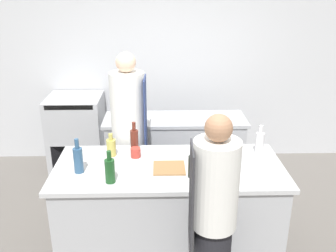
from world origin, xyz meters
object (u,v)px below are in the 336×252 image
object	(u,v)px
chef_at_prep_near	(213,217)
cup	(136,153)
bowl_prep_small	(231,158)
bottle_cooking_oil	(192,166)
bottle_wine	(260,142)
bottle_sauce	(110,170)
bowl_mixing_large	(214,167)
bottle_olive_oil	(111,147)
bottle_vinegar	(134,140)
bottle_water	(78,159)
oven_range	(77,133)
chef_at_stove	(129,135)

from	to	relation	value
chef_at_prep_near	cup	size ratio (longest dim) A/B	17.18
bowl_prep_small	bottle_cooking_oil	bearing A→B (deg)	-142.49
bottle_wine	bottle_sauce	size ratio (longest dim) A/B	0.99
bowl_mixing_large	chef_at_prep_near	bearing A→B (deg)	-98.16
bottle_olive_oil	bottle_vinegar	world-z (taller)	bottle_vinegar
bottle_vinegar	bottle_water	size ratio (longest dim) A/B	0.97
bottle_olive_oil	oven_range	bearing A→B (deg)	113.76
chef_at_stove	bowl_mixing_large	size ratio (longest dim) A/B	7.20
bottle_water	chef_at_prep_near	bearing A→B (deg)	-28.09
bottle_vinegar	bottle_cooking_oil	bearing A→B (deg)	-45.71
bottle_sauce	bottle_vinegar	bearing A→B (deg)	74.64
bowl_mixing_large	bowl_prep_small	bearing A→B (deg)	46.99
oven_range	bottle_water	world-z (taller)	bottle_water
oven_range	chef_at_stove	xyz separation A→B (m)	(0.80, -1.04, 0.39)
chef_at_prep_near	bottle_wine	bearing A→B (deg)	-29.79
bottle_wine	bottle_cooking_oil	xyz separation A→B (m)	(-0.69, -0.47, -0.00)
chef_at_stove	bottle_wine	distance (m)	1.37
oven_range	bottle_olive_oil	distance (m)	1.72
bowl_prep_small	cup	world-z (taller)	cup
bottle_sauce	bottle_water	xyz separation A→B (m)	(-0.29, 0.18, 0.01)
bottle_cooking_oil	bottle_water	xyz separation A→B (m)	(-0.98, 0.11, 0.02)
oven_range	cup	bearing A→B (deg)	-59.94
chef_at_prep_near	bowl_mixing_large	bearing A→B (deg)	-6.80
chef_at_stove	cup	size ratio (longest dim) A/B	19.02
bottle_water	cup	xyz separation A→B (m)	(0.48, 0.29, -0.08)
bottle_wine	bowl_prep_small	size ratio (longest dim) A/B	1.44
bottle_cooking_oil	bowl_prep_small	world-z (taller)	bottle_cooking_oil
chef_at_stove	bottle_vinegar	xyz separation A→B (m)	(0.08, -0.38, 0.11)
bottle_sauce	chef_at_prep_near	bearing A→B (deg)	-26.59
bottle_olive_oil	bottle_vinegar	bearing A→B (deg)	23.12
bottle_vinegar	bowl_mixing_large	bearing A→B (deg)	-31.00
bottle_wine	bottle_water	world-z (taller)	bottle_water
chef_at_stove	bottle_water	xyz separation A→B (m)	(-0.38, -0.80, 0.12)
chef_at_stove	bottle_water	bearing A→B (deg)	-23.98
chef_at_prep_near	bottle_wine	world-z (taller)	chef_at_prep_near
bottle_sauce	cup	bearing A→B (deg)	68.81
bottle_sauce	bowl_prep_small	size ratio (longest dim) A/B	1.46
bottle_vinegar	bottle_cooking_oil	size ratio (longest dim) A/B	1.12
bottle_wine	bottle_sauce	xyz separation A→B (m)	(-1.38, -0.54, 0.00)
bottle_wine	bottle_cooking_oil	bearing A→B (deg)	-145.67
chef_at_prep_near	bottle_cooking_oil	bearing A→B (deg)	15.62
chef_at_prep_near	bottle_wine	xyz separation A→B (m)	(0.57, 0.95, 0.19)
bowl_mixing_large	bottle_cooking_oil	bearing A→B (deg)	-154.04
bottle_water	bottle_olive_oil	bearing A→B (deg)	53.28
bottle_olive_oil	bowl_mixing_large	size ratio (longest dim) A/B	0.90
chef_at_stove	cup	bearing A→B (deg)	12.21
bowl_mixing_large	bowl_prep_small	distance (m)	0.27
chef_at_prep_near	chef_at_stove	size ratio (longest dim) A/B	0.90
chef_at_stove	bowl_prep_small	size ratio (longest dim) A/B	9.27
chef_at_prep_near	bowl_mixing_large	world-z (taller)	chef_at_prep_near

